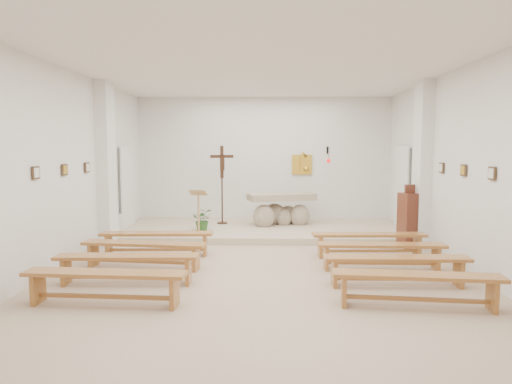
{
  "coord_description": "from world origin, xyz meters",
  "views": [
    {
      "loc": [
        0.11,
        -7.72,
        2.09
      ],
      "look_at": [
        -0.14,
        1.6,
        1.2
      ],
      "focal_mm": 32.0,
      "sensor_mm": 36.0,
      "label": 1
    }
  ],
  "objects_px": {
    "donation_pedestal": "(409,220)",
    "bench_left_front": "(157,238)",
    "crucifix_stand": "(222,179)",
    "bench_right_front": "(369,239)",
    "bench_right_fourth": "(417,282)",
    "bench_left_third": "(127,262)",
    "bench_right_third": "(396,264)",
    "bench_left_fourth": "(105,280)",
    "altar": "(281,211)",
    "lectern": "(198,211)",
    "bench_left_second": "(144,249)",
    "bench_right_second": "(381,250)"
  },
  "relations": [
    {
      "from": "crucifix_stand",
      "to": "bench_right_third",
      "type": "xyz_separation_m",
      "value": [
        3.14,
        -4.86,
        -0.97
      ]
    },
    {
      "from": "donation_pedestal",
      "to": "bench_right_fourth",
      "type": "distance_m",
      "value": 3.89
    },
    {
      "from": "crucifix_stand",
      "to": "bench_left_front",
      "type": "height_order",
      "value": "crucifix_stand"
    },
    {
      "from": "donation_pedestal",
      "to": "bench_right_front",
      "type": "xyz_separation_m",
      "value": [
        -1.03,
        -0.89,
        -0.24
      ]
    },
    {
      "from": "bench_right_front",
      "to": "bench_left_fourth",
      "type": "bearing_deg",
      "value": -147.48
    },
    {
      "from": "crucifix_stand",
      "to": "donation_pedestal",
      "type": "relative_size",
      "value": 1.5
    },
    {
      "from": "crucifix_stand",
      "to": "bench_left_fourth",
      "type": "height_order",
      "value": "crucifix_stand"
    },
    {
      "from": "lectern",
      "to": "bench_right_fourth",
      "type": "distance_m",
      "value": 5.66
    },
    {
      "from": "bench_right_front",
      "to": "bench_left_third",
      "type": "relative_size",
      "value": 1.0
    },
    {
      "from": "donation_pedestal",
      "to": "bench_left_second",
      "type": "bearing_deg",
      "value": -179.01
    },
    {
      "from": "donation_pedestal",
      "to": "bench_left_third",
      "type": "relative_size",
      "value": 0.61
    },
    {
      "from": "lectern",
      "to": "bench_left_fourth",
      "type": "distance_m",
      "value": 4.45
    },
    {
      "from": "bench_left_front",
      "to": "bench_right_fourth",
      "type": "xyz_separation_m",
      "value": [
        4.12,
        -2.85,
        0.0
      ]
    },
    {
      "from": "bench_right_second",
      "to": "bench_right_fourth",
      "type": "height_order",
      "value": "same"
    },
    {
      "from": "bench_left_fourth",
      "to": "bench_left_second",
      "type": "bearing_deg",
      "value": 93.3
    },
    {
      "from": "bench_right_second",
      "to": "bench_right_fourth",
      "type": "relative_size",
      "value": 0.99
    },
    {
      "from": "bench_right_front",
      "to": "bench_left_second",
      "type": "relative_size",
      "value": 0.99
    },
    {
      "from": "bench_left_third",
      "to": "bench_right_third",
      "type": "bearing_deg",
      "value": -1.99
    },
    {
      "from": "lectern",
      "to": "bench_right_second",
      "type": "relative_size",
      "value": 0.48
    },
    {
      "from": "bench_right_second",
      "to": "bench_left_third",
      "type": "bearing_deg",
      "value": -166.52
    },
    {
      "from": "donation_pedestal",
      "to": "altar",
      "type": "bearing_deg",
      "value": 124.86
    },
    {
      "from": "bench_left_third",
      "to": "bench_left_fourth",
      "type": "distance_m",
      "value": 0.95
    },
    {
      "from": "donation_pedestal",
      "to": "bench_left_third",
      "type": "bearing_deg",
      "value": -170.24
    },
    {
      "from": "bench_right_front",
      "to": "crucifix_stand",
      "type": "bearing_deg",
      "value": 134.56
    },
    {
      "from": "altar",
      "to": "bench_left_fourth",
      "type": "distance_m",
      "value": 6.23
    },
    {
      "from": "donation_pedestal",
      "to": "bench_left_front",
      "type": "relative_size",
      "value": 0.61
    },
    {
      "from": "lectern",
      "to": "crucifix_stand",
      "type": "bearing_deg",
      "value": 78.97
    },
    {
      "from": "donation_pedestal",
      "to": "bench_right_third",
      "type": "bearing_deg",
      "value": -128.97
    },
    {
      "from": "bench_right_third",
      "to": "crucifix_stand",
      "type": "bearing_deg",
      "value": 122.4
    },
    {
      "from": "donation_pedestal",
      "to": "bench_right_third",
      "type": "xyz_separation_m",
      "value": [
        -1.03,
        -2.79,
        -0.24
      ]
    },
    {
      "from": "lectern",
      "to": "bench_right_front",
      "type": "xyz_separation_m",
      "value": [
        3.54,
        -1.56,
        -0.32
      ]
    },
    {
      "from": "crucifix_stand",
      "to": "bench_right_front",
      "type": "relative_size",
      "value": 0.92
    },
    {
      "from": "crucifix_stand",
      "to": "bench_right_front",
      "type": "bearing_deg",
      "value": -64.07
    },
    {
      "from": "lectern",
      "to": "bench_left_second",
      "type": "xyz_separation_m",
      "value": [
        -0.58,
        -2.51,
        -0.32
      ]
    },
    {
      "from": "bench_right_third",
      "to": "bench_right_fourth",
      "type": "relative_size",
      "value": 0.99
    },
    {
      "from": "bench_left_front",
      "to": "bench_left_second",
      "type": "xyz_separation_m",
      "value": [
        0.0,
        -0.95,
        0.0
      ]
    },
    {
      "from": "bench_left_fourth",
      "to": "donation_pedestal",
      "type": "bearing_deg",
      "value": 39.28
    },
    {
      "from": "bench_left_front",
      "to": "bench_right_fourth",
      "type": "distance_m",
      "value": 5.01
    },
    {
      "from": "altar",
      "to": "lectern",
      "type": "relative_size",
      "value": 1.74
    },
    {
      "from": "bench_right_third",
      "to": "bench_left_fourth",
      "type": "distance_m",
      "value": 4.23
    },
    {
      "from": "donation_pedestal",
      "to": "bench_left_front",
      "type": "height_order",
      "value": "donation_pedestal"
    },
    {
      "from": "lectern",
      "to": "bench_left_third",
      "type": "bearing_deg",
      "value": -94.45
    },
    {
      "from": "donation_pedestal",
      "to": "bench_right_second",
      "type": "relative_size",
      "value": 0.61
    },
    {
      "from": "bench_right_front",
      "to": "donation_pedestal",
      "type": "bearing_deg",
      "value": 38.82
    },
    {
      "from": "lectern",
      "to": "bench_right_third",
      "type": "xyz_separation_m",
      "value": [
        3.54,
        -3.46,
        -0.32
      ]
    },
    {
      "from": "lectern",
      "to": "bench_left_front",
      "type": "distance_m",
      "value": 1.69
    },
    {
      "from": "bench_left_front",
      "to": "bench_left_second",
      "type": "distance_m",
      "value": 0.95
    },
    {
      "from": "bench_left_second",
      "to": "bench_left_third",
      "type": "height_order",
      "value": "same"
    },
    {
      "from": "donation_pedestal",
      "to": "bench_right_second",
      "type": "height_order",
      "value": "donation_pedestal"
    },
    {
      "from": "bench_left_front",
      "to": "bench_right_fourth",
      "type": "bearing_deg",
      "value": -36.79
    }
  ]
}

